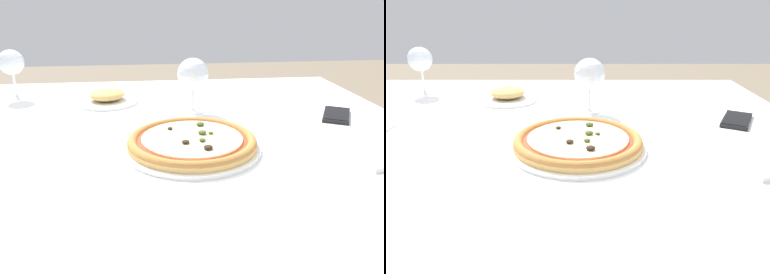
% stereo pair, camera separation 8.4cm
% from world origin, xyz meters
% --- Properties ---
extents(dining_table, '(1.45, 1.18, 0.73)m').
position_xyz_m(dining_table, '(0.00, 0.00, 0.66)').
color(dining_table, '#997047').
rests_on(dining_table, ground_plane).
extents(pizza_plate, '(0.31, 0.31, 0.04)m').
position_xyz_m(pizza_plate, '(0.10, -0.12, 0.75)').
color(pizza_plate, white).
rests_on(pizza_plate, dining_table).
extents(wine_glass_far_left, '(0.09, 0.09, 0.16)m').
position_xyz_m(wine_glass_far_left, '(0.14, 0.17, 0.84)').
color(wine_glass_far_left, silver).
rests_on(wine_glass_far_left, dining_table).
extents(wine_glass_far_right, '(0.08, 0.08, 0.16)m').
position_xyz_m(wine_glass_far_right, '(-0.44, 0.38, 0.85)').
color(wine_glass_far_right, silver).
rests_on(wine_glass_far_right, dining_table).
extents(cell_phone, '(0.13, 0.16, 0.01)m').
position_xyz_m(cell_phone, '(0.54, 0.07, 0.74)').
color(cell_phone, black).
rests_on(cell_phone, dining_table).
extents(side_plate, '(0.19, 0.19, 0.05)m').
position_xyz_m(side_plate, '(-0.13, 0.29, 0.75)').
color(side_plate, white).
rests_on(side_plate, dining_table).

